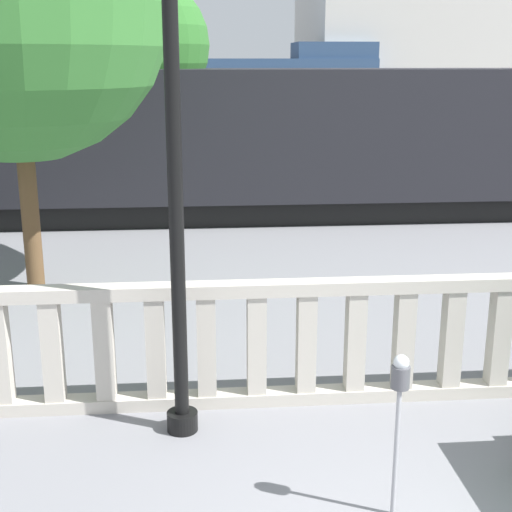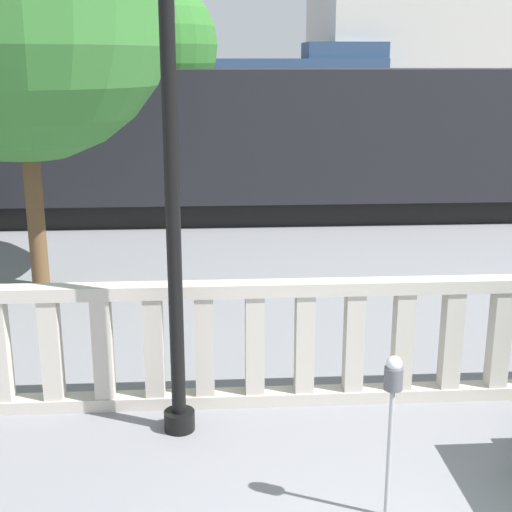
% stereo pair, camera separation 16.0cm
% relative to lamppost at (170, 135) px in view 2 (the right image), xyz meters
% --- Properties ---
extents(balustrade, '(13.55, 0.24, 1.39)m').
position_rel_lamppost_xyz_m(balustrade, '(1.87, 0.52, -2.28)').
color(balustrade, '#BCB5A8').
rests_on(balustrade, ground).
extents(lamppost, '(0.36, 0.36, 5.26)m').
position_rel_lamppost_xyz_m(lamppost, '(0.00, 0.00, 0.00)').
color(lamppost, black).
rests_on(lamppost, ground).
extents(parking_meter, '(0.15, 0.15, 1.42)m').
position_rel_lamppost_xyz_m(parking_meter, '(1.76, -1.54, -1.86)').
color(parking_meter, '#99999E').
rests_on(parking_meter, ground).
extents(train_near, '(28.41, 2.67, 4.04)m').
position_rel_lamppost_xyz_m(train_near, '(2.72, 10.08, -1.17)').
color(train_near, black).
rests_on(train_near, ground).
extents(train_far, '(25.25, 2.65, 4.27)m').
position_rel_lamppost_xyz_m(train_far, '(-5.38, 21.56, -1.05)').
color(train_far, black).
rests_on(train_far, ground).
extents(tree_left, '(3.22, 3.22, 5.59)m').
position_rel_lamppost_xyz_m(tree_left, '(-1.03, 11.08, 0.99)').
color(tree_left, brown).
rests_on(tree_left, ground).
extents(tree_right, '(4.73, 4.73, 6.80)m').
position_rel_lamppost_xyz_m(tree_right, '(-2.48, 4.93, 1.46)').
color(tree_right, brown).
rests_on(tree_right, ground).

